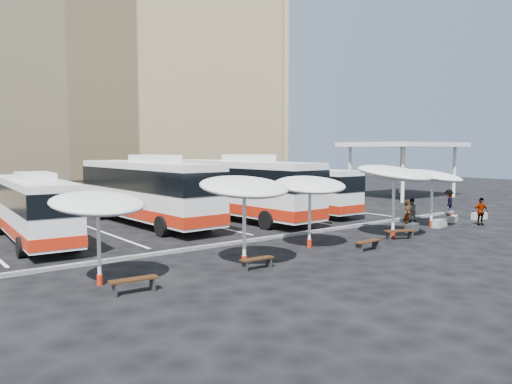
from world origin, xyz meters
TOP-DOWN VIEW (x-y plane):
  - ground at (0.00, 0.00)m, footprint 120.00×120.00m
  - sandstone_building at (0.00, 31.87)m, footprint 42.00×18.25m
  - service_canopy at (24.00, 10.00)m, footprint 10.00×8.00m
  - curb_divider at (0.00, 0.50)m, footprint 34.00×0.25m
  - bay_lines at (0.00, 8.00)m, footprint 24.15×12.00m
  - bus_0 at (-9.78, 7.18)m, footprint 3.08×11.15m
  - bus_1 at (-2.81, 9.01)m, footprint 3.42×13.49m
  - bus_2 at (2.89, 7.42)m, footprint 3.60×13.53m
  - bus_3 at (8.05, 7.67)m, footprint 2.71×11.29m
  - sunshade_0 at (-10.06, -2.64)m, footprint 3.38×3.42m
  - sunshade_1 at (-4.53, -3.40)m, footprint 3.96×4.00m
  - sunshade_2 at (0.03, -2.34)m, footprint 4.37×4.39m
  - sunshade_3 at (5.31, -3.07)m, footprint 4.66×4.69m
  - sunshade_4 at (9.96, -2.30)m, footprint 4.38×4.41m
  - wood_bench_0 at (-9.54, -4.22)m, footprint 1.59×0.55m
  - wood_bench_1 at (-4.45, -4.11)m, footprint 1.42×0.44m
  - wood_bench_2 at (1.66, -4.44)m, footprint 1.52×0.47m
  - wood_bench_3 at (5.15, -3.61)m, footprint 1.61×1.00m
  - conc_bench_0 at (7.66, -2.58)m, footprint 1.28×0.71m
  - conc_bench_1 at (10.41, -2.58)m, footprint 1.34×0.65m
  - conc_bench_2 at (12.86, -1.99)m, footprint 1.14×0.70m
  - conc_bench_3 at (15.34, -2.36)m, footprint 1.25×0.52m
  - passenger_0 at (8.63, -1.59)m, footprint 0.68×0.68m
  - passenger_1 at (10.24, -0.75)m, footprint 0.97×0.93m
  - passenger_2 at (12.97, -3.69)m, footprint 1.06×0.78m
  - passenger_3 at (15.20, -0.20)m, footprint 1.36×1.20m

SIDE VIEW (x-z plane):
  - ground at x=0.00m, z-range 0.00..0.00m
  - bay_lines at x=0.00m, z-range 0.00..0.01m
  - curb_divider at x=0.00m, z-range 0.00..0.15m
  - conc_bench_2 at x=12.86m, z-range 0.00..0.40m
  - conc_bench_3 at x=15.34m, z-range 0.00..0.45m
  - conc_bench_0 at x=7.66m, z-range 0.00..0.46m
  - conc_bench_1 at x=10.41m, z-range 0.00..0.48m
  - wood_bench_1 at x=-4.45m, z-range 0.12..0.55m
  - wood_bench_2 at x=1.66m, z-range 0.12..0.59m
  - wood_bench_0 at x=-9.54m, z-range 0.13..0.61m
  - wood_bench_3 at x=5.15m, z-range 0.13..0.61m
  - passenger_1 at x=10.24m, z-range 0.00..1.58m
  - passenger_0 at x=8.63m, z-range 0.00..1.59m
  - passenger_2 at x=12.97m, z-range 0.00..1.68m
  - passenger_3 at x=15.20m, z-range 0.00..1.83m
  - bus_0 at x=-9.78m, z-range 0.04..3.54m
  - bus_3 at x=8.05m, z-range 0.04..3.62m
  - bus_2 at x=2.89m, z-range 0.05..4.30m
  - bus_1 at x=-2.81m, z-range 0.05..4.30m
  - sunshade_0 at x=-10.06m, z-range 1.15..4.43m
  - sunshade_2 at x=0.03m, z-range 1.21..4.67m
  - sunshade_4 at x=9.96m, z-range 1.24..4.79m
  - sunshade_1 at x=-4.53m, z-range 1.29..4.97m
  - sunshade_3 at x=5.31m, z-range 1.38..5.31m
  - service_canopy at x=24.00m, z-range 2.27..7.47m
  - sandstone_building at x=0.00m, z-range -2.17..27.43m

